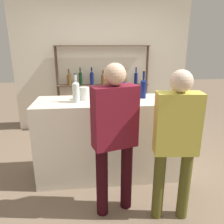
% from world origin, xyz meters
% --- Properties ---
extents(ground_plane, '(16.00, 16.00, 0.00)m').
position_xyz_m(ground_plane, '(0.00, 0.00, 0.00)').
color(ground_plane, '#7A6651').
extents(bar_counter, '(1.95, 0.64, 1.07)m').
position_xyz_m(bar_counter, '(0.00, 0.00, 0.53)').
color(bar_counter, beige).
rests_on(bar_counter, ground_plane).
extents(back_wall, '(3.55, 0.12, 2.80)m').
position_xyz_m(back_wall, '(0.00, 1.92, 1.40)').
color(back_wall, beige).
rests_on(back_wall, ground_plane).
extents(back_shelf, '(1.87, 0.18, 1.73)m').
position_xyz_m(back_shelf, '(-0.01, 1.74, 1.13)').
color(back_shelf, '#4C3828').
rests_on(back_shelf, ground_plane).
extents(counter_bottle_0, '(0.09, 0.09, 0.35)m').
position_xyz_m(counter_bottle_0, '(-0.45, -0.05, 1.21)').
color(counter_bottle_0, silver).
rests_on(counter_bottle_0, bar_counter).
extents(counter_bottle_1, '(0.08, 0.08, 0.32)m').
position_xyz_m(counter_bottle_1, '(0.16, 0.14, 1.19)').
color(counter_bottle_1, '#0F1956').
rests_on(counter_bottle_1, bar_counter).
extents(counter_bottle_2, '(0.08, 0.08, 0.34)m').
position_xyz_m(counter_bottle_2, '(0.87, 0.12, 1.20)').
color(counter_bottle_2, brown).
rests_on(counter_bottle_2, bar_counter).
extents(counter_bottle_3, '(0.08, 0.08, 0.35)m').
position_xyz_m(counter_bottle_3, '(0.42, 0.07, 1.21)').
color(counter_bottle_3, '#0F1956').
rests_on(counter_bottle_3, bar_counter).
extents(wine_glass, '(0.09, 0.09, 0.14)m').
position_xyz_m(wine_glass, '(0.05, -0.02, 1.17)').
color(wine_glass, silver).
rests_on(wine_glass, bar_counter).
extents(cork_jar, '(0.13, 0.13, 0.16)m').
position_xyz_m(cork_jar, '(-0.35, 0.06, 1.15)').
color(cork_jar, silver).
rests_on(cork_jar, bar_counter).
extents(customer_right, '(0.43, 0.22, 1.55)m').
position_xyz_m(customer_right, '(0.52, -0.87, 0.91)').
color(customer_right, brown).
rests_on(customer_right, ground_plane).
extents(customer_center, '(0.47, 0.30, 1.59)m').
position_xyz_m(customer_center, '(-0.05, -0.71, 0.93)').
color(customer_center, black).
rests_on(customer_center, ground_plane).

